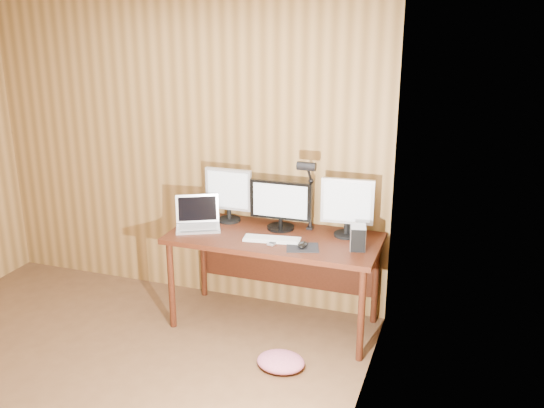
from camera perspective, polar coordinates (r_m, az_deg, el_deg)
The scene contains 14 objects.
room_shell at distance 3.54m, azimuth -23.19°, elevation -2.50°, with size 4.00×4.00×4.00m.
desk at distance 4.70m, azimuth 0.48°, elevation -4.10°, with size 1.60×0.70×0.75m.
monitor_center at distance 4.67m, azimuth 0.82°, elevation -0.07°, with size 0.49×0.21×0.38m.
monitor_left at distance 4.84m, azimuth -4.11°, elevation 1.01°, with size 0.38×0.18×0.44m.
monitor_right at distance 4.54m, azimuth 7.10°, elevation -0.15°, with size 0.40×0.19×0.45m.
laptop at distance 4.79m, azimuth -7.00°, elevation -1.47°, with size 0.42×0.38×0.24m.
keyboard at distance 4.50m, azimuth -0.00°, elevation -3.32°, with size 0.44×0.19×0.02m.
mousepad at distance 4.37m, azimuth 2.89°, elevation -4.12°, with size 0.23×0.19×0.00m, color black.
mouse at distance 4.36m, azimuth 2.90°, elevation -3.86°, with size 0.07×0.11×0.04m, color black.
hard_drive at distance 4.37m, azimuth 8.08°, elevation -3.13°, with size 0.14×0.18×0.17m.
phone at distance 4.44m, azimuth 0.10°, elevation -3.68°, with size 0.07×0.11×0.01m.
speaker at distance 4.62m, azimuth 7.43°, elevation -2.31°, with size 0.05×0.05×0.11m, color black.
desk_lamp at distance 4.55m, azimuth 3.44°, elevation 1.78°, with size 0.14×0.20×0.61m.
fabric_pile at distance 4.35m, azimuth 0.83°, elevation -14.63°, with size 0.34×0.28×0.11m, color #BA5A74, non-canonical shape.
Camera 1 is at (2.30, -2.42, 2.41)m, focal length 40.00 mm.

